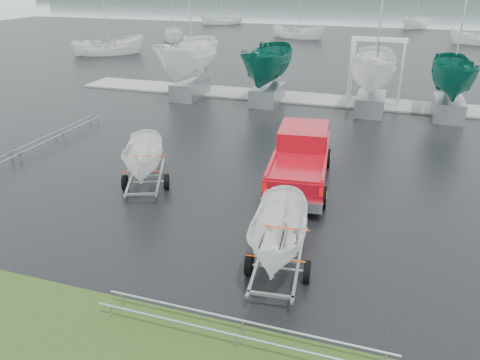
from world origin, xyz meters
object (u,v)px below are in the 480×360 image
at_px(trailer_parked, 142,130).
at_px(pickup_truck, 301,156).
at_px(trailer_hitched, 281,195).
at_px(boat_hoist, 377,62).

bearing_deg(trailer_parked, pickup_truck, 2.35).
bearing_deg(pickup_truck, trailer_parked, -161.70).
height_order(trailer_hitched, trailer_parked, trailer_hitched).
distance_m(trailer_parked, boat_hoist, 17.43).
bearing_deg(trailer_hitched, boat_hoist, 79.99).
height_order(pickup_truck, trailer_hitched, trailer_hitched).
bearing_deg(pickup_truck, trailer_hitched, -90.00).
relative_size(trailer_parked, boat_hoist, 1.04).
height_order(pickup_truck, boat_hoist, boat_hoist).
bearing_deg(pickup_truck, boat_hoist, 75.07).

